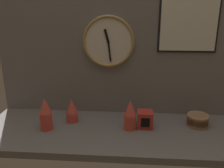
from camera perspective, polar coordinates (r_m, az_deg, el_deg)
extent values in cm
cube|color=slate|center=(146.27, 0.67, -11.41)|extent=(160.00, 56.00, 4.00)
cube|color=slate|center=(155.41, 1.39, 11.50)|extent=(160.00, 3.00, 105.00)
cone|color=#DB4C3D|center=(154.19, -9.56, -7.27)|extent=(7.43, 7.43, 9.51)
cone|color=#DB4C3D|center=(153.59, -9.59, -6.77)|extent=(7.43, 7.43, 9.51)
cone|color=#DB4C3D|center=(153.00, -9.62, -6.27)|extent=(7.43, 7.43, 9.51)
cone|color=#DB4C3D|center=(152.43, -9.64, -5.76)|extent=(7.43, 7.43, 9.51)
cone|color=#DB4C3D|center=(151.86, -9.67, -5.26)|extent=(7.43, 7.43, 9.51)
cone|color=#DB4C3D|center=(143.61, 4.32, -9.00)|extent=(7.43, 7.43, 9.51)
cone|color=#DB4C3D|center=(142.96, 4.34, -8.47)|extent=(7.43, 7.43, 9.51)
cone|color=#DB4C3D|center=(142.33, 4.35, -7.94)|extent=(7.43, 7.43, 9.51)
cone|color=#DB4C3D|center=(141.71, 4.37, -7.40)|extent=(7.43, 7.43, 9.51)
cone|color=#DB4C3D|center=(141.10, 4.38, -6.86)|extent=(7.43, 7.43, 9.51)
cone|color=#DB4C3D|center=(140.50, 4.39, -6.32)|extent=(7.43, 7.43, 9.51)
cone|color=#DB4C3D|center=(139.92, 4.41, -5.77)|extent=(7.43, 7.43, 9.51)
cone|color=#DB4C3D|center=(148.21, -15.52, -8.75)|extent=(7.43, 7.43, 9.51)
cone|color=#DB4C3D|center=(147.58, -15.57, -8.24)|extent=(7.43, 7.43, 9.51)
cone|color=#DB4C3D|center=(146.97, -15.62, -7.72)|extent=(7.43, 7.43, 9.51)
cone|color=#DB4C3D|center=(146.37, -15.66, -7.20)|extent=(7.43, 7.43, 9.51)
cone|color=#DB4C3D|center=(145.78, -15.71, -6.68)|extent=(7.43, 7.43, 9.51)
cone|color=#DB4C3D|center=(145.20, -15.76, -6.15)|extent=(7.43, 7.43, 9.51)
cone|color=#DB4C3D|center=(144.64, -15.81, -5.62)|extent=(7.43, 7.43, 9.51)
cone|color=#DB4C3D|center=(144.09, -15.85, -5.08)|extent=(7.43, 7.43, 9.51)
cylinder|color=#996B47|center=(157.04, 19.81, -8.80)|extent=(12.59, 12.59, 3.79)
cylinder|color=#996B47|center=(156.28, 19.88, -8.21)|extent=(12.59, 12.59, 3.79)
cylinder|color=#996B47|center=(155.54, 19.95, -7.61)|extent=(12.59, 12.59, 3.79)
torus|color=tan|center=(155.01, 20.00, -7.16)|extent=(12.95, 12.95, 1.36)
cylinder|color=beige|center=(153.63, -0.86, 10.17)|extent=(32.48, 1.80, 32.48)
torus|color=#AD894C|center=(152.83, -0.89, 10.13)|extent=(33.16, 1.98, 33.16)
cube|color=black|center=(152.00, -1.32, 11.58)|extent=(3.55, 0.60, 8.22)
cube|color=black|center=(153.21, -0.61, 7.77)|extent=(2.54, 0.60, 12.70)
cylinder|color=black|center=(152.35, -0.90, 10.11)|extent=(1.62, 0.60, 1.62)
cube|color=black|center=(156.55, 18.20, 16.24)|extent=(36.41, 0.60, 49.55)
cube|color=#EFEACC|center=(156.14, 18.23, 16.23)|extent=(34.01, 1.20, 47.15)
cube|color=red|center=(146.66, 7.92, -8.38)|extent=(9.22, 8.98, 10.20)
cube|color=black|center=(142.46, 8.03, -9.20)|extent=(5.07, 0.40, 5.71)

